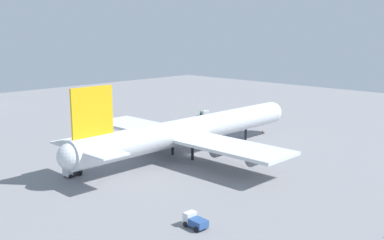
{
  "coord_description": "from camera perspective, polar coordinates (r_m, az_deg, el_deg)",
  "views": [
    {
      "loc": [
        -77.53,
        -75.58,
        29.92
      ],
      "look_at": [
        0.0,
        0.0,
        8.65
      ],
      "focal_mm": 42.69,
      "sensor_mm": 36.0,
      "label": 1
    }
  ],
  "objects": [
    {
      "name": "baggage_tug",
      "position": [
        72.13,
        0.37,
        -12.49
      ],
      "size": [
        2.66,
        4.07,
        2.12
      ],
      "color": "silver",
      "rests_on": "ground_plane"
    },
    {
      "name": "ground_plane",
      "position": [
        112.34,
        0.0,
        -4.33
      ],
      "size": [
        290.06,
        290.06,
        0.0
      ],
      "primitive_type": "plane",
      "color": "gray"
    },
    {
      "name": "cargo_loader",
      "position": [
        98.93,
        -14.72,
        -6.21
      ],
      "size": [
        3.82,
        2.47,
        1.95
      ],
      "color": "silver",
      "rests_on": "ground_plane"
    },
    {
      "name": "safety_cone_nose",
      "position": [
        138.12,
        8.8,
        -1.38
      ],
      "size": [
        0.49,
        0.49,
        0.7
      ],
      "primitive_type": "cone",
      "color": "orange",
      "rests_on": "ground_plane"
    },
    {
      "name": "catering_truck",
      "position": [
        161.47,
        1.63,
        0.84
      ],
      "size": [
        4.3,
        5.34,
        2.24
      ],
      "color": "silver",
      "rests_on": "ground_plane"
    },
    {
      "name": "cargo_airplane",
      "position": [
        110.54,
        -0.16,
        -1.31
      ],
      "size": [
        72.51,
        57.42,
        19.22
      ],
      "color": "silver",
      "rests_on": "ground_plane"
    }
  ]
}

